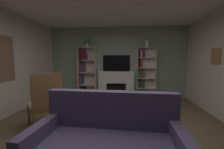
{
  "coord_description": "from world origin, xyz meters",
  "views": [
    {
      "loc": [
        0.37,
        -2.49,
        1.44
      ],
      "look_at": [
        0.0,
        1.18,
        1.06
      ],
      "focal_mm": 22.31,
      "sensor_mm": 36.0,
      "label": 1
    }
  ],
  "objects_px": {
    "vase_with_flowers": "(147,44)",
    "couch": "(108,149)",
    "bookshelf_right": "(144,74)",
    "fireplace": "(116,83)",
    "tv": "(116,63)",
    "coffee_table": "(113,118)",
    "armchair": "(46,102)",
    "bookshelf_left": "(85,72)",
    "potted_plant": "(87,43)"
  },
  "relations": [
    {
      "from": "potted_plant",
      "to": "vase_with_flowers",
      "type": "height_order",
      "value": "vase_with_flowers"
    },
    {
      "from": "bookshelf_left",
      "to": "couch",
      "type": "height_order",
      "value": "bookshelf_left"
    },
    {
      "from": "fireplace",
      "to": "armchair",
      "type": "distance_m",
      "value": 2.93
    },
    {
      "from": "bookshelf_left",
      "to": "coffee_table",
      "type": "relative_size",
      "value": 1.97
    },
    {
      "from": "vase_with_flowers",
      "to": "armchair",
      "type": "bearing_deg",
      "value": -133.12
    },
    {
      "from": "vase_with_flowers",
      "to": "coffee_table",
      "type": "xyz_separation_m",
      "value": [
        -0.98,
        -2.88,
        -1.63
      ]
    },
    {
      "from": "armchair",
      "to": "coffee_table",
      "type": "distance_m",
      "value": 1.49
    },
    {
      "from": "tv",
      "to": "vase_with_flowers",
      "type": "relative_size",
      "value": 2.68
    },
    {
      "from": "tv",
      "to": "coffee_table",
      "type": "relative_size",
      "value": 1.06
    },
    {
      "from": "bookshelf_right",
      "to": "armchair",
      "type": "relative_size",
      "value": 1.63
    },
    {
      "from": "fireplace",
      "to": "armchair",
      "type": "bearing_deg",
      "value": -116.45
    },
    {
      "from": "tv",
      "to": "couch",
      "type": "relative_size",
      "value": 0.54
    },
    {
      "from": "bookshelf_right",
      "to": "fireplace",
      "type": "bearing_deg",
      "value": -179.18
    },
    {
      "from": "fireplace",
      "to": "vase_with_flowers",
      "type": "height_order",
      "value": "vase_with_flowers"
    },
    {
      "from": "coffee_table",
      "to": "tv",
      "type": "bearing_deg",
      "value": 92.75
    },
    {
      "from": "potted_plant",
      "to": "couch",
      "type": "xyz_separation_m",
      "value": [
        1.27,
        -3.62,
        -1.79
      ]
    },
    {
      "from": "fireplace",
      "to": "tv",
      "type": "relative_size",
      "value": 1.4
    },
    {
      "from": "bookshelf_right",
      "to": "vase_with_flowers",
      "type": "height_order",
      "value": "vase_with_flowers"
    },
    {
      "from": "tv",
      "to": "vase_with_flowers",
      "type": "distance_m",
      "value": 1.34
    },
    {
      "from": "potted_plant",
      "to": "coffee_table",
      "type": "xyz_separation_m",
      "value": [
        1.27,
        -2.88,
        -1.7
      ]
    },
    {
      "from": "fireplace",
      "to": "bookshelf_right",
      "type": "relative_size",
      "value": 0.76
    },
    {
      "from": "fireplace",
      "to": "couch",
      "type": "relative_size",
      "value": 0.76
    },
    {
      "from": "tv",
      "to": "armchair",
      "type": "xyz_separation_m",
      "value": [
        -1.31,
        -2.72,
        -0.74
      ]
    },
    {
      "from": "armchair",
      "to": "potted_plant",
      "type": "bearing_deg",
      "value": 86.04
    },
    {
      "from": "bookshelf_right",
      "to": "vase_with_flowers",
      "type": "xyz_separation_m",
      "value": [
        0.09,
        -0.04,
        1.12
      ]
    },
    {
      "from": "armchair",
      "to": "coffee_table",
      "type": "height_order",
      "value": "armchair"
    },
    {
      "from": "coffee_table",
      "to": "potted_plant",
      "type": "bearing_deg",
      "value": 113.8
    },
    {
      "from": "potted_plant",
      "to": "coffee_table",
      "type": "bearing_deg",
      "value": -66.2
    },
    {
      "from": "tv",
      "to": "vase_with_flowers",
      "type": "bearing_deg",
      "value": -6.08
    },
    {
      "from": "potted_plant",
      "to": "armchair",
      "type": "xyz_separation_m",
      "value": [
        -0.18,
        -2.6,
        -1.53
      ]
    },
    {
      "from": "fireplace",
      "to": "bookshelf_left",
      "type": "bearing_deg",
      "value": 179.98
    },
    {
      "from": "fireplace",
      "to": "vase_with_flowers",
      "type": "xyz_separation_m",
      "value": [
        1.13,
        -0.03,
        1.5
      ]
    },
    {
      "from": "bookshelf_left",
      "to": "fireplace",
      "type": "bearing_deg",
      "value": -0.02
    },
    {
      "from": "vase_with_flowers",
      "to": "bookshelf_right",
      "type": "bearing_deg",
      "value": 154.37
    },
    {
      "from": "fireplace",
      "to": "bookshelf_left",
      "type": "relative_size",
      "value": 0.76
    },
    {
      "from": "potted_plant",
      "to": "couch",
      "type": "bearing_deg",
      "value": -70.65
    },
    {
      "from": "vase_with_flowers",
      "to": "couch",
      "type": "distance_m",
      "value": 4.13
    },
    {
      "from": "potted_plant",
      "to": "bookshelf_left",
      "type": "bearing_deg",
      "value": 163.08
    },
    {
      "from": "tv",
      "to": "armchair",
      "type": "bearing_deg",
      "value": -115.67
    },
    {
      "from": "potted_plant",
      "to": "bookshelf_right",
      "type": "bearing_deg",
      "value": 1.12
    },
    {
      "from": "couch",
      "to": "coffee_table",
      "type": "relative_size",
      "value": 1.96
    },
    {
      "from": "couch",
      "to": "armchair",
      "type": "relative_size",
      "value": 1.62
    },
    {
      "from": "vase_with_flowers",
      "to": "couch",
      "type": "xyz_separation_m",
      "value": [
        -0.98,
        -3.62,
        -1.72
      ]
    },
    {
      "from": "fireplace",
      "to": "armchair",
      "type": "relative_size",
      "value": 1.23
    },
    {
      "from": "potted_plant",
      "to": "vase_with_flowers",
      "type": "distance_m",
      "value": 2.25
    },
    {
      "from": "couch",
      "to": "armchair",
      "type": "bearing_deg",
      "value": 144.73
    },
    {
      "from": "tv",
      "to": "bookshelf_left",
      "type": "bearing_deg",
      "value": -175.68
    },
    {
      "from": "tv",
      "to": "couch",
      "type": "xyz_separation_m",
      "value": [
        0.15,
        -3.74,
        -1.0
      ]
    },
    {
      "from": "bookshelf_right",
      "to": "potted_plant",
      "type": "height_order",
      "value": "potted_plant"
    },
    {
      "from": "tv",
      "to": "coffee_table",
      "type": "bearing_deg",
      "value": -87.25
    }
  ]
}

